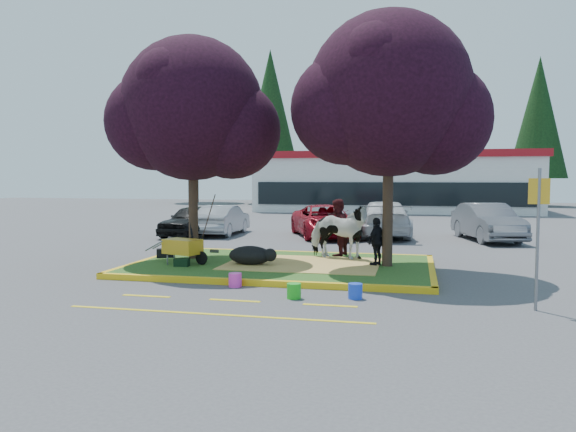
% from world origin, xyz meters
% --- Properties ---
extents(ground, '(90.00, 90.00, 0.00)m').
position_xyz_m(ground, '(0.00, 0.00, 0.00)').
color(ground, '#424244').
rests_on(ground, ground).
extents(median_island, '(8.00, 5.00, 0.15)m').
position_xyz_m(median_island, '(0.00, 0.00, 0.07)').
color(median_island, '#1E4916').
rests_on(median_island, ground).
extents(curb_near, '(8.30, 0.16, 0.15)m').
position_xyz_m(curb_near, '(0.00, -2.58, 0.07)').
color(curb_near, yellow).
rests_on(curb_near, ground).
extents(curb_far, '(8.30, 0.16, 0.15)m').
position_xyz_m(curb_far, '(0.00, 2.58, 0.07)').
color(curb_far, yellow).
rests_on(curb_far, ground).
extents(curb_left, '(0.16, 5.30, 0.15)m').
position_xyz_m(curb_left, '(-4.08, 0.00, 0.07)').
color(curb_left, yellow).
rests_on(curb_left, ground).
extents(curb_right, '(0.16, 5.30, 0.15)m').
position_xyz_m(curb_right, '(4.08, 0.00, 0.07)').
color(curb_right, yellow).
rests_on(curb_right, ground).
extents(straw_bedding, '(4.20, 3.00, 0.01)m').
position_xyz_m(straw_bedding, '(0.60, 0.00, 0.15)').
color(straw_bedding, '#EBC360').
rests_on(straw_bedding, median_island).
extents(tree_purple_left, '(5.06, 4.20, 6.51)m').
position_xyz_m(tree_purple_left, '(-2.78, 0.38, 4.36)').
color(tree_purple_left, black).
rests_on(tree_purple_left, median_island).
extents(tree_purple_right, '(5.30, 4.40, 6.82)m').
position_xyz_m(tree_purple_right, '(2.92, 0.18, 4.56)').
color(tree_purple_right, black).
rests_on(tree_purple_right, median_island).
extents(fire_lane_stripe_a, '(1.10, 0.12, 0.01)m').
position_xyz_m(fire_lane_stripe_a, '(-2.00, -4.20, 0.00)').
color(fire_lane_stripe_a, yellow).
rests_on(fire_lane_stripe_a, ground).
extents(fire_lane_stripe_b, '(1.10, 0.12, 0.01)m').
position_xyz_m(fire_lane_stripe_b, '(0.00, -4.20, 0.00)').
color(fire_lane_stripe_b, yellow).
rests_on(fire_lane_stripe_b, ground).
extents(fire_lane_stripe_c, '(1.10, 0.12, 0.01)m').
position_xyz_m(fire_lane_stripe_c, '(2.00, -4.20, 0.00)').
color(fire_lane_stripe_c, yellow).
rests_on(fire_lane_stripe_c, ground).
extents(fire_lane_long, '(6.00, 0.10, 0.01)m').
position_xyz_m(fire_lane_long, '(0.00, -5.40, 0.00)').
color(fire_lane_long, yellow).
rests_on(fire_lane_long, ground).
extents(retail_building, '(20.40, 8.40, 4.40)m').
position_xyz_m(retail_building, '(2.00, 27.98, 2.25)').
color(retail_building, silver).
rests_on(retail_building, ground).
extents(treeline, '(46.58, 7.80, 14.63)m').
position_xyz_m(treeline, '(1.23, 37.61, 7.73)').
color(treeline, black).
rests_on(treeline, ground).
extents(cow, '(2.08, 1.32, 1.63)m').
position_xyz_m(cow, '(1.43, 1.18, 0.96)').
color(cow, silver).
rests_on(cow, median_island).
extents(calf, '(1.21, 0.69, 0.52)m').
position_xyz_m(calf, '(-0.79, -0.45, 0.41)').
color(calf, black).
rests_on(calf, median_island).
extents(handler, '(0.39, 0.56, 1.49)m').
position_xyz_m(handler, '(-2.82, 0.46, 0.89)').
color(handler, black).
rests_on(handler, median_island).
extents(visitor_a, '(0.87, 1.00, 1.74)m').
position_xyz_m(visitor_a, '(1.30, 1.88, 1.02)').
color(visitor_a, '#411216').
rests_on(visitor_a, median_island).
extents(visitor_b, '(0.65, 0.83, 1.31)m').
position_xyz_m(visitor_b, '(2.62, 0.20, 0.81)').
color(visitor_b, black).
rests_on(visitor_b, median_island).
extents(wheelbarrow, '(1.82, 0.91, 0.69)m').
position_xyz_m(wheelbarrow, '(-2.66, -0.72, 0.62)').
color(wheelbarrow, black).
rests_on(wheelbarrow, median_island).
extents(gear_bag_dark, '(0.58, 0.46, 0.26)m').
position_xyz_m(gear_bag_dark, '(-3.70, 0.37, 0.28)').
color(gear_bag_dark, black).
rests_on(gear_bag_dark, median_island).
extents(gear_bag_green, '(0.41, 0.28, 0.21)m').
position_xyz_m(gear_bag_green, '(-2.52, -1.11, 0.26)').
color(gear_bag_green, black).
rests_on(gear_bag_green, median_island).
extents(sign_post, '(0.38, 0.06, 2.74)m').
position_xyz_m(sign_post, '(5.92, -3.72, 1.71)').
color(sign_post, slate).
rests_on(sign_post, ground).
extents(bucket_green, '(0.31, 0.31, 0.32)m').
position_xyz_m(bucket_green, '(1.16, -3.72, 0.16)').
color(bucket_green, green).
rests_on(bucket_green, ground).
extents(bucket_pink, '(0.37, 0.37, 0.33)m').
position_xyz_m(bucket_pink, '(-0.45, -2.80, 0.16)').
color(bucket_pink, '#FB37BB').
rests_on(bucket_pink, ground).
extents(bucket_blue, '(0.31, 0.31, 0.32)m').
position_xyz_m(bucket_blue, '(2.42, -3.45, 0.16)').
color(bucket_blue, blue).
rests_on(bucket_blue, ground).
extents(car_black, '(2.05, 4.14, 1.35)m').
position_xyz_m(car_black, '(-5.79, 7.57, 0.68)').
color(car_black, black).
rests_on(car_black, ground).
extents(car_silver, '(1.50, 4.03, 1.32)m').
position_xyz_m(car_silver, '(-4.72, 8.44, 0.66)').
color(car_silver, '#979A9E').
rests_on(car_silver, ground).
extents(car_red, '(3.93, 5.42, 1.37)m').
position_xyz_m(car_red, '(-0.14, 8.46, 0.68)').
color(car_red, maroon).
rests_on(car_red, ground).
extents(car_white, '(2.70, 5.46, 1.52)m').
position_xyz_m(car_white, '(2.30, 9.20, 0.76)').
color(car_white, silver).
rests_on(car_white, ground).
extents(car_grey, '(2.67, 4.80, 1.50)m').
position_xyz_m(car_grey, '(6.47, 8.59, 0.75)').
color(car_grey, slate).
rests_on(car_grey, ground).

